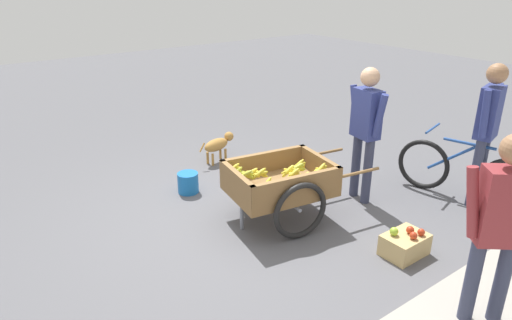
# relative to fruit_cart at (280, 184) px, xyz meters

# --- Properties ---
(ground_plane) EXTENTS (24.00, 24.00, 0.00)m
(ground_plane) POSITION_rel_fruit_cart_xyz_m (0.39, -0.21, -0.44)
(ground_plane) COLOR #56565B
(fruit_cart) EXTENTS (1.75, 1.05, 0.73)m
(fruit_cart) POSITION_rel_fruit_cart_xyz_m (0.00, 0.00, 0.00)
(fruit_cart) COLOR olive
(fruit_cart) RESTS_ON ground
(vendor_person) EXTENTS (0.25, 0.61, 1.64)m
(vendor_person) POSITION_rel_fruit_cart_xyz_m (-1.14, 0.18, 0.54)
(vendor_person) COLOR #333851
(vendor_person) RESTS_ON ground
(bicycle) EXTENTS (0.58, 1.62, 0.85)m
(bicycle) POSITION_rel_fruit_cart_xyz_m (-2.14, 0.93, -0.09)
(bicycle) COLOR black
(bicycle) RESTS_ON ground
(cyclist_person) EXTENTS (0.51, 0.28, 1.70)m
(cyclist_person) POSITION_rel_fruit_cart_xyz_m (-2.18, 1.08, 0.59)
(cyclist_person) COLOR #333851
(cyclist_person) RESTS_ON ground
(dog) EXTENTS (0.66, 0.27, 0.40)m
(dog) POSITION_rel_fruit_cart_xyz_m (-0.38, -1.89, -0.17)
(dog) COLOR #AD7A38
(dog) RESTS_ON ground
(plastic_bucket) EXTENTS (0.27, 0.27, 0.26)m
(plastic_bucket) POSITION_rel_fruit_cart_xyz_m (0.49, -1.24, -0.31)
(plastic_bucket) COLOR #1966B2
(plastic_bucket) RESTS_ON ground
(mixed_fruit_crate) EXTENTS (0.44, 0.32, 0.31)m
(mixed_fruit_crate) POSITION_rel_fruit_cart_xyz_m (-0.57, 1.29, -0.32)
(mixed_fruit_crate) COLOR tan
(mixed_fruit_crate) RESTS_ON ground
(bystander_person) EXTENTS (0.42, 0.41, 1.65)m
(bystander_person) POSITION_rel_fruit_cart_xyz_m (-0.15, 2.29, 0.55)
(bystander_person) COLOR #333851
(bystander_person) RESTS_ON ground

